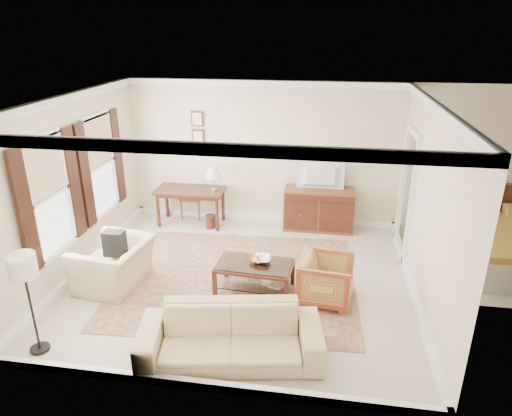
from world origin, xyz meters
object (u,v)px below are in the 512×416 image
(tv, at_px, (321,168))
(coffee_table, at_px, (255,270))
(club_armchair, at_px, (113,257))
(sofa, at_px, (230,328))
(striped_armchair, at_px, (326,277))
(sideboard, at_px, (319,209))
(writing_desk, at_px, (190,194))

(tv, distance_m, coffee_table, 2.82)
(club_armchair, xyz_separation_m, sofa, (2.17, -1.41, -0.06))
(striped_armchair, relative_size, club_armchair, 0.69)
(sideboard, bearing_deg, coffee_table, -109.63)
(sideboard, distance_m, coffee_table, 2.69)
(writing_desk, height_order, sideboard, sideboard)
(club_armchair, bearing_deg, sofa, 64.60)
(club_armchair, bearing_deg, striped_armchair, 98.89)
(coffee_table, xyz_separation_m, club_armchair, (-2.22, -0.15, 0.12))
(striped_armchair, relative_size, sofa, 0.35)
(writing_desk, relative_size, sofa, 0.62)
(writing_desk, height_order, tv, tv)
(writing_desk, relative_size, coffee_table, 1.16)
(sideboard, relative_size, striped_armchair, 1.76)
(sideboard, xyz_separation_m, club_armchair, (-3.12, -2.68, 0.07))
(tv, bearing_deg, sofa, 76.77)
(sofa, bearing_deg, club_armchair, 137.24)
(sideboard, distance_m, club_armchair, 4.12)
(coffee_table, bearing_deg, tv, 70.22)
(sideboard, bearing_deg, sofa, -103.17)
(writing_desk, relative_size, striped_armchair, 1.77)
(striped_armchair, bearing_deg, club_armchair, 97.92)
(writing_desk, xyz_separation_m, club_armchair, (-0.51, -2.53, -0.16))
(club_armchair, bearing_deg, coffee_table, 101.51)
(sideboard, bearing_deg, striped_armchair, -85.95)
(writing_desk, height_order, coffee_table, writing_desk)
(coffee_table, height_order, striped_armchair, striped_armchair)
(sideboard, relative_size, tv, 1.57)
(sideboard, height_order, tv, tv)
(writing_desk, distance_m, tv, 2.70)
(striped_armchair, xyz_separation_m, club_armchair, (-3.31, -0.08, 0.10))
(sideboard, xyz_separation_m, tv, (0.00, -0.02, 0.87))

